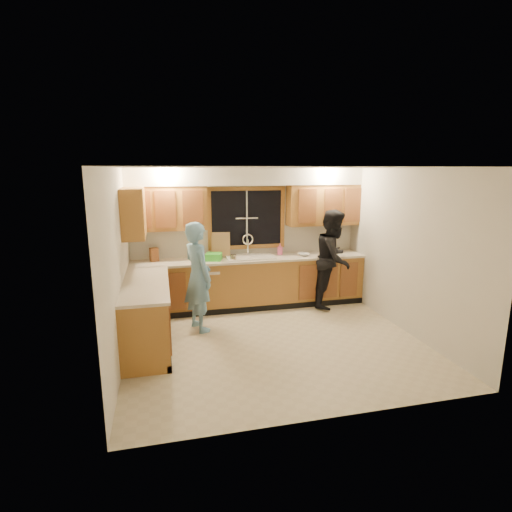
{
  "coord_description": "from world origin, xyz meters",
  "views": [
    {
      "loc": [
        -1.53,
        -5.24,
        2.47
      ],
      "look_at": [
        -0.12,
        0.65,
        1.16
      ],
      "focal_mm": 28.0,
      "sensor_mm": 36.0,
      "label": 1
    }
  ],
  "objects_px": {
    "dish_crate": "(214,257)",
    "soap_bottle": "(280,249)",
    "man": "(198,277)",
    "sink": "(250,261)",
    "knife_block": "(154,255)",
    "bowl": "(304,254)",
    "woman": "(334,259)",
    "dishwasher": "(204,288)",
    "stove": "(145,330)"
  },
  "relations": [
    {
      "from": "sink",
      "to": "bowl",
      "type": "bearing_deg",
      "value": -4.64
    },
    {
      "from": "sink",
      "to": "woman",
      "type": "relative_size",
      "value": 0.48
    },
    {
      "from": "man",
      "to": "soap_bottle",
      "type": "bearing_deg",
      "value": -79.3
    },
    {
      "from": "sink",
      "to": "man",
      "type": "bearing_deg",
      "value": -140.07
    },
    {
      "from": "soap_bottle",
      "to": "woman",
      "type": "bearing_deg",
      "value": -27.27
    },
    {
      "from": "sink",
      "to": "knife_block",
      "type": "height_order",
      "value": "sink"
    },
    {
      "from": "bowl",
      "to": "woman",
      "type": "bearing_deg",
      "value": -25.4
    },
    {
      "from": "dishwasher",
      "to": "knife_block",
      "type": "height_order",
      "value": "knife_block"
    },
    {
      "from": "woman",
      "to": "soap_bottle",
      "type": "relative_size",
      "value": 8.52
    },
    {
      "from": "dish_crate",
      "to": "soap_bottle",
      "type": "relative_size",
      "value": 1.27
    },
    {
      "from": "bowl",
      "to": "stove",
      "type": "bearing_deg",
      "value": -147.99
    },
    {
      "from": "dishwasher",
      "to": "soap_bottle",
      "type": "distance_m",
      "value": 1.58
    },
    {
      "from": "soap_bottle",
      "to": "stove",
      "type": "bearing_deg",
      "value": -140.72
    },
    {
      "from": "knife_block",
      "to": "bowl",
      "type": "height_order",
      "value": "knife_block"
    },
    {
      "from": "woman",
      "to": "soap_bottle",
      "type": "height_order",
      "value": "woman"
    },
    {
      "from": "soap_bottle",
      "to": "dishwasher",
      "type": "bearing_deg",
      "value": -173.93
    },
    {
      "from": "dishwasher",
      "to": "stove",
      "type": "distance_m",
      "value": 2.04
    },
    {
      "from": "woman",
      "to": "bowl",
      "type": "relative_size",
      "value": 8.79
    },
    {
      "from": "man",
      "to": "dish_crate",
      "type": "relative_size",
      "value": 6.43
    },
    {
      "from": "knife_block",
      "to": "soap_bottle",
      "type": "relative_size",
      "value": 1.14
    },
    {
      "from": "bowl",
      "to": "man",
      "type": "bearing_deg",
      "value": -158.97
    },
    {
      "from": "sink",
      "to": "knife_block",
      "type": "distance_m",
      "value": 1.69
    },
    {
      "from": "man",
      "to": "woman",
      "type": "xyz_separation_m",
      "value": [
        2.5,
        0.54,
        0.04
      ]
    },
    {
      "from": "stove",
      "to": "dish_crate",
      "type": "relative_size",
      "value": 3.39
    },
    {
      "from": "stove",
      "to": "bowl",
      "type": "distance_m",
      "value": 3.33
    },
    {
      "from": "stove",
      "to": "man",
      "type": "relative_size",
      "value": 0.53
    },
    {
      "from": "bowl",
      "to": "soap_bottle",
      "type": "bearing_deg",
      "value": 150.45
    },
    {
      "from": "dishwasher",
      "to": "bowl",
      "type": "bearing_deg",
      "value": -2.04
    },
    {
      "from": "woman",
      "to": "knife_block",
      "type": "relative_size",
      "value": 7.47
    },
    {
      "from": "knife_block",
      "to": "soap_bottle",
      "type": "distance_m",
      "value": 2.28
    },
    {
      "from": "knife_block",
      "to": "bowl",
      "type": "bearing_deg",
      "value": -28.25
    },
    {
      "from": "stove",
      "to": "man",
      "type": "bearing_deg",
      "value": 51.21
    },
    {
      "from": "dish_crate",
      "to": "man",
      "type": "bearing_deg",
      "value": -113.83
    },
    {
      "from": "dish_crate",
      "to": "soap_bottle",
      "type": "distance_m",
      "value": 1.28
    },
    {
      "from": "knife_block",
      "to": "dishwasher",
      "type": "bearing_deg",
      "value": -32.28
    },
    {
      "from": "dish_crate",
      "to": "bowl",
      "type": "xyz_separation_m",
      "value": [
        1.66,
        -0.02,
        -0.04
      ]
    },
    {
      "from": "sink",
      "to": "stove",
      "type": "distance_m",
      "value": 2.6
    },
    {
      "from": "woman",
      "to": "soap_bottle",
      "type": "bearing_deg",
      "value": 103.72
    },
    {
      "from": "man",
      "to": "soap_bottle",
      "type": "xyz_separation_m",
      "value": [
        1.62,
        0.99,
        0.17
      ]
    },
    {
      "from": "woman",
      "to": "stove",
      "type": "bearing_deg",
      "value": 155.74
    },
    {
      "from": "dishwasher",
      "to": "soap_bottle",
      "type": "xyz_separation_m",
      "value": [
        1.45,
        0.15,
        0.61
      ]
    },
    {
      "from": "woman",
      "to": "dish_crate",
      "type": "distance_m",
      "value": 2.16
    },
    {
      "from": "sink",
      "to": "bowl",
      "type": "distance_m",
      "value": 1.0
    },
    {
      "from": "man",
      "to": "soap_bottle",
      "type": "relative_size",
      "value": 8.18
    },
    {
      "from": "soap_bottle",
      "to": "dish_crate",
      "type": "bearing_deg",
      "value": -171.25
    },
    {
      "from": "sink",
      "to": "soap_bottle",
      "type": "height_order",
      "value": "sink"
    },
    {
      "from": "knife_block",
      "to": "bowl",
      "type": "xyz_separation_m",
      "value": [
        2.67,
        -0.18,
        -0.09
      ]
    },
    {
      "from": "dishwasher",
      "to": "knife_block",
      "type": "distance_m",
      "value": 1.05
    },
    {
      "from": "dishwasher",
      "to": "soap_bottle",
      "type": "bearing_deg",
      "value": 6.07
    },
    {
      "from": "man",
      "to": "bowl",
      "type": "height_order",
      "value": "man"
    }
  ]
}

